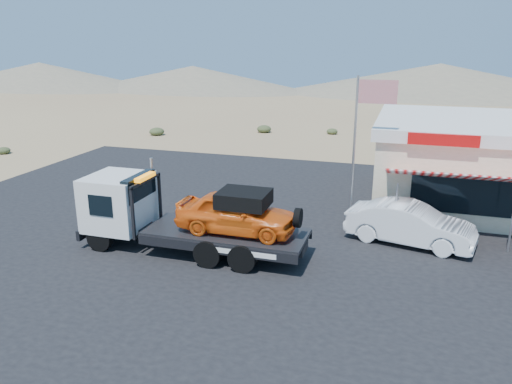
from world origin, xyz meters
TOP-DOWN VIEW (x-y plane):
  - ground at (0.00, 0.00)m, footprint 120.00×120.00m
  - asphalt_lot at (2.00, 3.00)m, footprint 32.00×24.00m
  - tow_truck at (-0.54, -0.06)m, footprint 8.07×2.39m
  - white_sedan at (7.07, 3.02)m, footprint 4.87×2.55m
  - jerky_store at (10.50, 8.97)m, footprint 10.40×9.97m
  - flagpole at (4.93, 4.50)m, footprint 1.55×0.10m
  - desert_scrub at (-14.04, 10.11)m, footprint 25.68×34.81m
  - distant_hills at (-9.77, 55.14)m, footprint 126.00×48.00m

SIDE VIEW (x-z plane):
  - ground at x=0.00m, z-range 0.00..0.00m
  - asphalt_lot at x=2.00m, z-range 0.00..0.02m
  - desert_scrub at x=-14.04m, z-range -0.03..0.61m
  - white_sedan at x=7.07m, z-range 0.02..1.55m
  - tow_truck at x=-0.54m, z-range 0.11..2.80m
  - distant_hills at x=-9.77m, z-range -0.21..3.99m
  - jerky_store at x=10.50m, z-range 0.04..3.94m
  - flagpole at x=4.93m, z-range 0.76..6.76m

